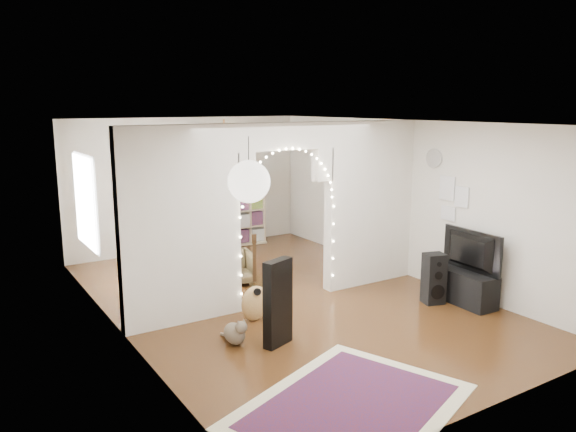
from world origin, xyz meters
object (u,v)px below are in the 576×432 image
acoustic_guitar (255,289)px  dining_table (185,227)px  floor_speaker (434,279)px  dining_chair_left (234,268)px  bookcase (232,211)px  media_console (464,287)px  dining_chair_right (211,242)px

acoustic_guitar → dining_table: size_ratio=0.80×
floor_speaker → dining_chair_left: floor_speaker is taller
floor_speaker → bookcase: bearing=117.4°
acoustic_guitar → media_console: bearing=1.1°
floor_speaker → dining_chair_left: bearing=147.3°
acoustic_guitar → dining_chair_right: (0.94, 3.47, -0.18)m
acoustic_guitar → floor_speaker: acoustic_guitar is taller
acoustic_guitar → dining_chair_right: 3.60m
floor_speaker → media_console: bearing=-16.5°
floor_speaker → dining_chair_left: (-2.11, 2.45, -0.11)m
media_console → dining_table: 5.14m
floor_speaker → dining_table: size_ratio=0.59×
dining_chair_right → dining_chair_left: bearing=-122.5°
floor_speaker → media_console: (0.39, -0.26, -0.13)m
media_console → bookcase: size_ratio=0.68×
dining_table → dining_chair_right: bearing=26.5°
bookcase → dining_chair_left: 2.70m
media_console → dining_table: bearing=124.4°
acoustic_guitar → dining_chair_right: bearing=95.7°
floor_speaker → dining_chair_right: floor_speaker is taller
dining_table → bookcase: bearing=37.2°
media_console → dining_chair_left: (-2.50, 2.71, 0.03)m
acoustic_guitar → dining_table: (0.33, 3.28, 0.22)m
dining_chair_left → acoustic_guitar: bearing=-95.1°
media_console → acoustic_guitar: bearing=163.0°
media_console → dining_chair_left: size_ratio=1.65×
floor_speaker → dining_table: 4.71m
floor_speaker → media_console: size_ratio=0.77×
bookcase → dining_chair_right: bearing=-135.4°
acoustic_guitar → dining_chair_left: acoustic_guitar is taller
dining_chair_left → media_console: bearing=-35.0°
media_console → floor_speaker: bearing=149.7°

